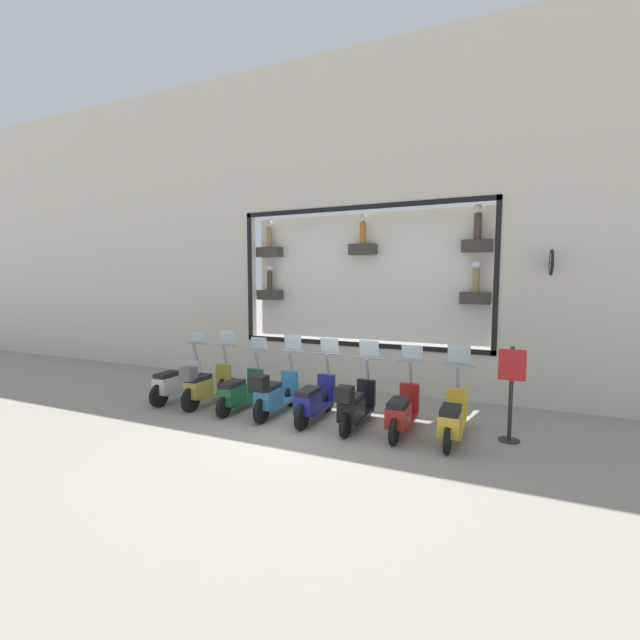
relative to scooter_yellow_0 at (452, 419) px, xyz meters
The scene contains 11 objects.
ground_plane 2.82m from the scooter_yellow_0, 103.10° to the left, with size 120.00×120.00×0.00m, color gray.
building_facade 5.66m from the scooter_yellow_0, 42.43° to the left, with size 1.20×36.00×8.60m.
scooter_yellow_0 is the anchor object (origin of this frame).
scooter_red_1 0.90m from the scooter_yellow_0, 89.97° to the left, with size 1.80×0.61×1.56m.
scooter_black_2 1.80m from the scooter_yellow_0, 92.06° to the left, with size 1.79×0.60×1.60m.
scooter_navy_3 2.70m from the scooter_yellow_0, 89.90° to the left, with size 1.80×0.61×1.61m.
scooter_teal_4 3.60m from the scooter_yellow_0, 90.89° to the left, with size 1.80×0.60×1.63m.
scooter_green_5 4.50m from the scooter_yellow_0, 90.04° to the left, with size 1.79×0.61×1.52m.
scooter_olive_6 5.40m from the scooter_yellow_0, 90.54° to the left, with size 1.81×0.61×1.65m.
scooter_silver_7 6.29m from the scooter_yellow_0, 89.96° to the left, with size 1.81×0.61×1.56m.
shop_sign_post 1.15m from the scooter_yellow_0, 64.88° to the right, with size 0.36×0.45×1.70m.
Camera 1 is at (-7.04, -3.57, 2.86)m, focal length 24.00 mm.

